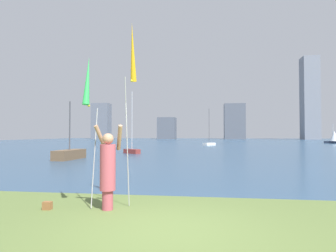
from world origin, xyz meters
TOP-DOWN VIEW (x-y plane):
  - ground at (0.00, 50.95)m, footprint 120.00×138.00m
  - person at (-1.55, 1.23)m, footprint 0.73×0.54m
  - kite_flag_left at (-1.96, 1.00)m, footprint 0.16×0.79m
  - kite_flag_right at (-1.14, 1.88)m, footprint 0.16×0.87m
  - bag at (-2.94, 1.04)m, footprint 0.19×0.14m
  - sailboat_1 at (-6.15, 20.63)m, footprint 1.73×1.42m
  - sailboat_2 at (0.89, 40.95)m, footprint 2.05×2.24m
  - sailboat_3 at (24.49, 54.10)m, footprint 2.80×2.42m
  - sailboat_4 at (-8.85, 13.97)m, footprint 1.13×3.14m
  - skyline_tower_0 at (-38.74, 98.94)m, footprint 6.26×5.06m
  - skyline_tower_1 at (-14.30, 100.89)m, footprint 6.28×7.29m
  - skyline_tower_2 at (10.19, 103.05)m, footprint 7.43×5.02m
  - skyline_tower_3 at (34.58, 98.06)m, footprint 5.14×5.38m

SIDE VIEW (x-z plane):
  - ground at x=0.00m, z-range -0.12..0.00m
  - bag at x=-2.94m, z-range 0.00..0.18m
  - sailboat_2 at x=0.89m, z-range -2.63..3.21m
  - sailboat_1 at x=-6.15m, z-range -2.51..3.16m
  - sailboat_4 at x=-8.85m, z-range -1.67..2.39m
  - person at x=-1.55m, z-range -0.02..1.96m
  - sailboat_3 at x=24.49m, z-range -0.59..3.07m
  - kite_flag_left at x=-1.96m, z-range 1.13..4.67m
  - kite_flag_right at x=-1.14m, z-range 1.45..6.05m
  - skyline_tower_1 at x=-14.30m, z-range 0.00..7.84m
  - skyline_tower_2 at x=10.19m, z-range 0.00..12.82m
  - skyline_tower_0 at x=-38.74m, z-range 0.00..13.19m
  - skyline_tower_3 at x=34.58m, z-range 0.00..27.72m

